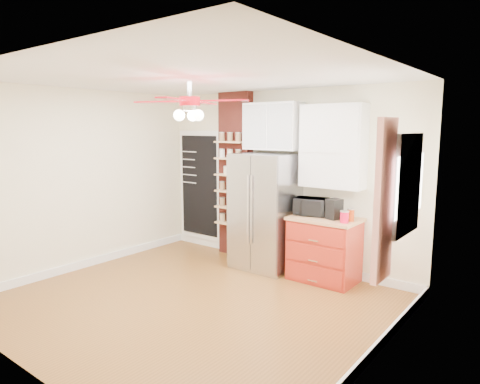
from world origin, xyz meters
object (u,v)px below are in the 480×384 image
Objects in this scene: fridge at (265,212)px; canister_left at (344,217)px; pantry_jar_oats at (226,171)px; toaster_oven at (311,207)px; ceiling_fan at (190,102)px; coffee_maker at (334,209)px; red_cabinet at (324,249)px.

fridge is 1.32m from canister_left.
toaster_oven is at bearing -2.19° from pantry_jar_oats.
pantry_jar_oats is at bearing 117.51° from ceiling_fan.
coffee_maker is at bearing 147.86° from canister_left.
red_cabinet is (0.97, 0.05, -0.42)m from fridge.
red_cabinet is 6.48× the size of canister_left.
red_cabinet is 7.72× the size of pantry_jar_oats.
red_cabinet is 2.09× the size of toaster_oven.
fridge is 2.25m from ceiling_fan.
toaster_oven is (0.74, 0.07, 0.15)m from fridge.
canister_left is (1.32, -0.10, 0.10)m from fridge.
fridge is at bearing 91.76° from ceiling_fan.
canister_left is (1.27, 1.53, -1.45)m from ceiling_fan.
red_cabinet is 0.60m from coffee_maker.
red_cabinet is at bearing -17.30° from toaster_oven.
pantry_jar_oats is (-0.92, 1.77, -0.99)m from ceiling_fan.
pantry_jar_oats is (-1.98, 0.10, 0.39)m from coffee_maker.
canister_left is at bearing -6.04° from pantry_jar_oats.
red_cabinet is 2.09m from pantry_jar_oats.
ceiling_fan is 5.05× the size of coffee_maker.
ceiling_fan is 3.11× the size of toaster_oven.
toaster_oven is 0.61m from canister_left.
toaster_oven is 0.38m from coffee_maker.
toaster_oven is at bearing 5.73° from fridge.
ceiling_fan is 2.46m from canister_left.
fridge reaches higher than toaster_oven.
ceiling_fan reaches higher than toaster_oven.
coffee_maker is (0.37, -0.04, 0.01)m from toaster_oven.
toaster_oven reaches higher than canister_left.
canister_left is 2.25m from pantry_jar_oats.
toaster_oven is 1.66m from pantry_jar_oats.
toaster_oven is at bearing 174.14° from red_cabinet.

